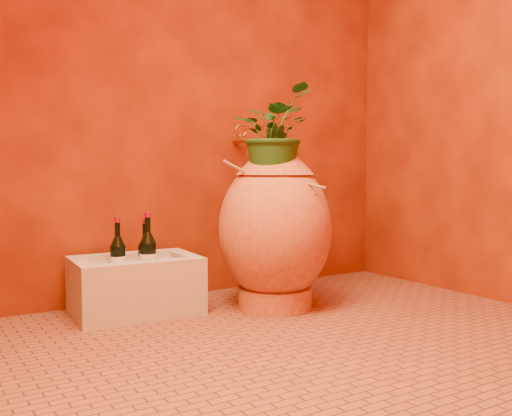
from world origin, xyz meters
TOP-DOWN VIEW (x-y plane):
  - floor at (0.00, 0.00)m, footprint 2.50×2.50m
  - wall_back at (0.00, 1.00)m, footprint 2.50×0.02m
  - wall_right at (1.25, 0.00)m, footprint 0.02×2.00m
  - amphora at (0.16, 0.47)m, footprint 0.70×0.70m
  - stone_basin at (-0.48, 0.74)m, footprint 0.61×0.43m
  - wine_bottle_a at (-0.54, 0.80)m, footprint 0.08×0.08m
  - wine_bottle_b at (-0.41, 0.77)m, footprint 0.07×0.07m
  - wine_bottle_c at (-0.41, 0.74)m, footprint 0.08×0.08m
  - wall_tap at (0.22, 0.91)m, footprint 0.08×0.16m
  - plant_main at (0.13, 0.46)m, footprint 0.54×0.53m
  - plant_side at (0.10, 0.44)m, footprint 0.21×0.20m

SIDE VIEW (x-z plane):
  - floor at x=0.00m, z-range 0.00..0.00m
  - stone_basin at x=-0.48m, z-range -0.01..0.27m
  - wine_bottle_b at x=-0.41m, z-range 0.11..0.41m
  - wine_bottle_a at x=-0.54m, z-range 0.11..0.42m
  - wine_bottle_c at x=-0.41m, z-range 0.10..0.44m
  - amphora at x=0.16m, z-range 0.00..0.81m
  - plant_side at x=0.10m, z-range 0.60..0.91m
  - wall_tap at x=0.22m, z-range 0.78..0.96m
  - plant_main at x=0.13m, z-range 0.65..1.11m
  - wall_back at x=0.00m, z-range 0.00..2.50m
  - wall_right at x=1.25m, z-range 0.00..2.50m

